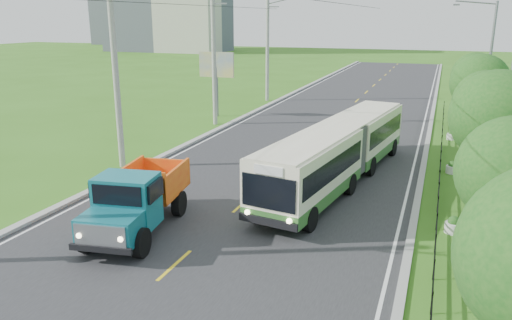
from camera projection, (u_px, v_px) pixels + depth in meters
The scene contains 23 objects.
ground at pixel (175, 265), 16.42m from camera, with size 240.00×240.00×0.00m, color #336818.
road at pixel (318, 135), 34.42m from camera, with size 14.00×120.00×0.02m, color #28282B.
curb_left at pixel (223, 127), 36.83m from camera, with size 0.40×120.00×0.15m, color #9E9E99.
curb_right at pixel (427, 144), 32.01m from camera, with size 0.30×120.00×0.10m, color #9E9E99.
edge_line_left at pixel (230, 128), 36.66m from camera, with size 0.12×120.00×0.00m, color silver.
edge_line_right at pixel (419, 143), 32.18m from camera, with size 0.12×120.00×0.00m, color silver.
centre_dash at pixel (175, 265), 16.41m from camera, with size 0.12×2.20×0.00m, color yellow.
railing_right at pixel (440, 167), 26.25m from camera, with size 0.04×40.00×0.60m, color black.
pole_near at pixel (116, 73), 25.90m from camera, with size 3.51×0.32×10.00m.
pole_mid at pixel (214, 56), 36.70m from camera, with size 3.51×0.32×10.00m.
pole_far at pixel (268, 47), 47.51m from camera, with size 3.51×0.32×10.00m.
tree_third at pixel (498, 121), 19.33m from camera, with size 3.60×3.62×6.00m.
tree_fourth at pixel (486, 106), 24.85m from camera, with size 3.24×3.31×5.40m.
tree_fifth at pixel (480, 86), 30.18m from camera, with size 3.48×3.52×5.80m.
tree_back at pixel (475, 78), 35.63m from camera, with size 3.30×3.36×5.50m.
streetlight_mid at pixel (508, 81), 24.09m from camera, with size 3.02×0.20×9.07m.
streetlight_far at pixel (488, 59), 36.70m from camera, with size 3.02×0.20×9.07m.
planter_near at pixel (453, 226), 18.85m from camera, with size 0.64×0.64×0.67m.
planter_mid at pixel (452, 168), 26.05m from camera, with size 0.64×0.64×0.67m.
planter_far at pixel (452, 135), 33.26m from camera, with size 0.64×0.64×0.67m.
billboard_left at pixel (217, 69), 40.16m from camera, with size 3.00×0.20×5.20m.
bus at pixel (339, 149), 24.19m from camera, with size 4.57×15.07×2.87m.
dump_truck at pixel (137, 196), 18.73m from camera, with size 3.11×6.13×2.46m.
Camera 1 is at (7.70, -12.95, 7.87)m, focal length 35.00 mm.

